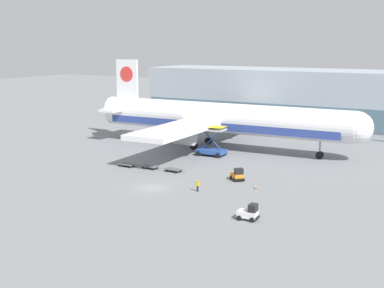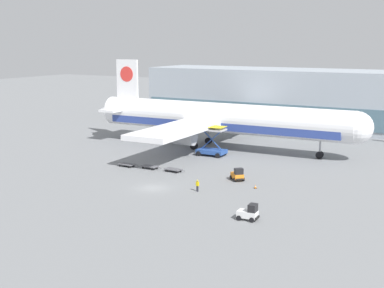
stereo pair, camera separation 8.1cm
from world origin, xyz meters
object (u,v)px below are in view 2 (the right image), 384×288
(baggage_tug_foreground, at_px, (238,175))
(baggage_dolly_second, at_px, (150,166))
(baggage_dolly_lead, at_px, (127,164))
(airplane_main, at_px, (217,119))
(baggage_dolly_third, at_px, (173,169))
(baggage_tug_mid, at_px, (249,213))
(traffic_cone_near, at_px, (255,187))
(ground_crew_near, at_px, (197,185))
(scissor_lift_loader, at_px, (212,144))

(baggage_tug_foreground, distance_m, baggage_dolly_second, 15.80)
(baggage_tug_foreground, distance_m, baggage_dolly_lead, 20.07)
(baggage_dolly_lead, bearing_deg, baggage_dolly_second, 12.34)
(airplane_main, xyz_separation_m, baggage_dolly_third, (2.80, -21.00, -5.45))
(airplane_main, relative_size, baggage_tug_mid, 22.89)
(airplane_main, height_order, traffic_cone_near, airplane_main)
(baggage_tug_foreground, distance_m, baggage_tug_mid, 18.24)
(baggage_dolly_second, xyz_separation_m, baggage_dolly_third, (4.47, 0.11, 0.00))
(airplane_main, relative_size, ground_crew_near, 34.03)
(ground_crew_near, bearing_deg, baggage_dolly_third, 146.56)
(baggage_dolly_third, height_order, traffic_cone_near, traffic_cone_near)
(baggage_tug_foreground, distance_m, baggage_dolly_third, 11.33)
(baggage_tug_foreground, distance_m, ground_crew_near, 8.65)
(baggage_tug_foreground, relative_size, baggage_dolly_lead, 0.73)
(ground_crew_near, relative_size, traffic_cone_near, 3.15)
(airplane_main, distance_m, ground_crew_near, 31.87)
(baggage_dolly_lead, height_order, ground_crew_near, ground_crew_near)
(baggage_tug_mid, relative_size, ground_crew_near, 1.49)
(baggage_tug_foreground, height_order, baggage_dolly_third, baggage_tug_foreground)
(airplane_main, bearing_deg, scissor_lift_loader, -71.77)
(airplane_main, xyz_separation_m, scissor_lift_loader, (2.41, -6.80, -3.76))
(baggage_tug_mid, relative_size, baggage_dolly_third, 0.68)
(baggage_tug_foreground, relative_size, baggage_dolly_second, 0.73)
(baggage_dolly_second, distance_m, traffic_cone_near, 20.05)
(baggage_tug_foreground, distance_m, traffic_cone_near, 4.99)
(airplane_main, distance_m, baggage_dolly_second, 21.86)
(baggage_tug_mid, bearing_deg, baggage_dolly_third, 138.09)
(scissor_lift_loader, distance_m, baggage_dolly_lead, 17.17)
(airplane_main, xyz_separation_m, baggage_dolly_second, (-1.67, -21.10, -5.45))
(airplane_main, bearing_deg, baggage_dolly_third, -83.67)
(baggage_dolly_third, bearing_deg, scissor_lift_loader, 95.62)
(baggage_tug_foreground, xyz_separation_m, ground_crew_near, (-2.37, -8.31, 0.12))
(baggage_tug_mid, bearing_deg, baggage_dolly_lead, 148.67)
(ground_crew_near, bearing_deg, traffic_cone_near, 49.67)
(scissor_lift_loader, relative_size, ground_crew_near, 3.21)
(scissor_lift_loader, distance_m, baggage_dolly_second, 14.97)
(scissor_lift_loader, xyz_separation_m, baggage_dolly_second, (-4.08, -14.30, -1.69))
(baggage_dolly_third, relative_size, ground_crew_near, 2.20)
(baggage_tug_mid, bearing_deg, traffic_cone_near, 106.02)
(scissor_lift_loader, height_order, ground_crew_near, scissor_lift_loader)
(airplane_main, relative_size, traffic_cone_near, 107.35)
(baggage_dolly_third, bearing_deg, traffic_cone_near, -5.92)
(scissor_lift_loader, bearing_deg, airplane_main, 108.23)
(baggage_tug_foreground, relative_size, baggage_dolly_third, 0.73)
(baggage_tug_foreground, xyz_separation_m, baggage_dolly_lead, (-20.04, -0.81, -0.49))
(baggage_tug_foreground, xyz_separation_m, traffic_cone_near, (4.09, -2.79, -0.61))
(baggage_dolly_lead, bearing_deg, baggage_tug_foreground, 6.36)
(baggage_tug_foreground, xyz_separation_m, baggage_tug_mid, (8.78, -15.99, 0.00))
(ground_crew_near, bearing_deg, airplane_main, 121.05)
(airplane_main, height_order, scissor_lift_loader, airplane_main)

